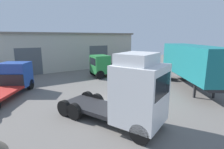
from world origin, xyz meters
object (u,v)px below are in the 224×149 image
(container_trailer_white, at_px, (191,62))
(flatbed_truck_blue, at_px, (10,80))
(tractor_unit_white, at_px, (132,94))
(flatbed_truck_green, at_px, (110,66))
(traffic_cone, at_px, (90,95))

(container_trailer_white, height_order, flatbed_truck_blue, container_trailer_white)
(tractor_unit_white, relative_size, container_trailer_white, 0.71)
(flatbed_truck_blue, bearing_deg, container_trailer_white, -83.34)
(flatbed_truck_blue, height_order, flatbed_truck_green, flatbed_truck_green)
(container_trailer_white, bearing_deg, traffic_cone, -72.39)
(tractor_unit_white, distance_m, flatbed_truck_blue, 11.61)
(tractor_unit_white, height_order, container_trailer_white, tractor_unit_white)
(flatbed_truck_green, bearing_deg, flatbed_truck_blue, 14.40)
(flatbed_truck_green, distance_m, traffic_cone, 8.75)
(flatbed_truck_green, bearing_deg, container_trailer_white, 119.32)
(flatbed_truck_blue, bearing_deg, traffic_cone, -98.69)
(traffic_cone, bearing_deg, container_trailer_white, -14.47)
(flatbed_truck_blue, height_order, traffic_cone, flatbed_truck_blue)
(tractor_unit_white, height_order, traffic_cone, tractor_unit_white)
(container_trailer_white, bearing_deg, tractor_unit_white, -40.61)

